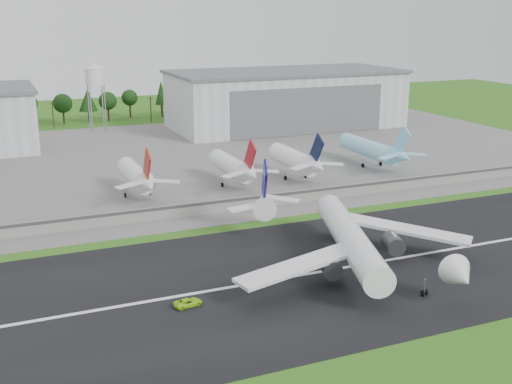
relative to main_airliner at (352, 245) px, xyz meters
name	(u,v)px	position (x,y,z in m)	size (l,w,h in m)	color
ground	(302,300)	(-15.99, -9.58, -4.89)	(600.00, 600.00, 0.00)	#256618
runway	(278,279)	(-15.99, 0.42, -4.84)	(320.00, 60.00, 0.10)	black
runway_centerline	(278,279)	(-15.99, 0.42, -4.78)	(220.00, 1.00, 0.02)	white
apron	(145,162)	(-15.99, 110.42, -4.84)	(320.00, 150.00, 0.10)	slate
blast_fence	(205,208)	(-15.99, 45.40, -3.09)	(240.00, 0.61, 3.50)	gray
hangar_east	(286,99)	(59.01, 155.33, 7.73)	(102.00, 47.00, 25.20)	silver
water_tower	(95,74)	(-20.99, 175.42, 19.66)	(8.40, 8.40, 29.40)	#99999E
utility_poles	(104,125)	(-15.99, 190.42, -4.89)	(230.00, 3.00, 12.00)	black
treeline	(99,120)	(-15.99, 205.42, -4.89)	(320.00, 16.00, 22.00)	black
main_airliner	(352,245)	(0.00, 0.00, 0.00)	(54.46, 57.84, 18.17)	white
ground_vehicle	(188,302)	(-35.67, -4.22, -4.09)	(2.34, 5.07, 1.41)	#A4E91B
parked_jet_red_a	(138,177)	(-28.15, 66.96, 1.19)	(7.36, 31.29, 16.59)	white
parked_jet_red_b	(235,167)	(0.64, 66.96, 1.20)	(7.36, 31.29, 16.59)	white
parked_jet_navy	(298,160)	(21.31, 66.99, 1.41)	(7.36, 31.29, 16.82)	white
parked_jet_skyblue	(375,150)	(52.18, 71.97, 1.19)	(7.36, 37.29, 16.63)	#8FDAF8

